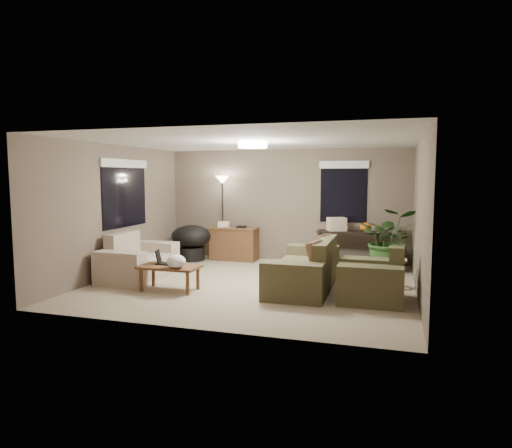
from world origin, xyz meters
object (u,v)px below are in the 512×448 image
(papasan_chair, at_px, (191,240))
(floor_lamp, at_px, (222,190))
(coffee_table, at_px, (170,269))
(desk, at_px, (234,243))
(armchair, at_px, (372,282))
(houseplant, at_px, (390,246))
(cat_scratching_post, at_px, (400,276))
(console_table, at_px, (348,246))
(loveseat, at_px, (137,262))
(main_sofa, at_px, (306,271))

(papasan_chair, relative_size, floor_lamp, 0.50)
(coffee_table, distance_m, desk, 2.96)
(armchair, relative_size, coffee_table, 1.00)
(coffee_table, relative_size, houseplant, 0.78)
(cat_scratching_post, bearing_deg, floor_lamp, 155.38)
(armchair, height_order, coffee_table, armchair)
(desk, relative_size, console_table, 0.85)
(loveseat, relative_size, desk, 1.45)
(console_table, bearing_deg, loveseat, -147.75)
(armchair, xyz_separation_m, coffee_table, (-3.26, -0.33, 0.06))
(console_table, relative_size, houseplant, 1.02)
(papasan_chair, bearing_deg, coffee_table, -72.58)
(coffee_table, distance_m, houseplant, 4.42)
(loveseat, relative_size, papasan_chair, 1.69)
(console_table, bearing_deg, armchair, -76.90)
(coffee_table, bearing_deg, main_sofa, 21.19)
(main_sofa, xyz_separation_m, floor_lamp, (-2.38, 2.23, 1.30))
(papasan_chair, relative_size, cat_scratching_post, 1.89)
(floor_lamp, bearing_deg, cat_scratching_post, -24.62)
(console_table, height_order, cat_scratching_post, console_table)
(coffee_table, relative_size, floor_lamp, 0.52)
(coffee_table, distance_m, cat_scratching_post, 3.90)
(desk, bearing_deg, cat_scratching_post, -25.15)
(coffee_table, height_order, floor_lamp, floor_lamp)
(console_table, distance_m, houseplant, 0.90)
(coffee_table, bearing_deg, houseplant, 37.73)
(loveseat, bearing_deg, papasan_chair, 84.45)
(coffee_table, relative_size, papasan_chair, 1.06)
(coffee_table, bearing_deg, armchair, 5.77)
(armchair, height_order, console_table, armchair)
(loveseat, height_order, armchair, same)
(armchair, height_order, papasan_chair, armchair)
(armchair, relative_size, houseplant, 0.78)
(papasan_chair, relative_size, houseplant, 0.74)
(papasan_chair, distance_m, houseplant, 4.33)
(loveseat, relative_size, console_table, 1.23)
(cat_scratching_post, bearing_deg, coffee_table, -160.92)
(houseplant, bearing_deg, coffee_table, -142.27)
(main_sofa, bearing_deg, houseplant, 54.29)
(main_sofa, relative_size, cat_scratching_post, 4.40)
(houseplant, bearing_deg, armchair, -95.57)
(main_sofa, xyz_separation_m, armchair, (1.11, -0.50, 0.00))
(main_sofa, xyz_separation_m, coffee_table, (-2.15, -0.83, 0.06))
(houseplant, bearing_deg, cat_scratching_post, -82.62)
(main_sofa, distance_m, cat_scratching_post, 1.59)
(loveseat, bearing_deg, armchair, -4.61)
(floor_lamp, relative_size, cat_scratching_post, 3.82)
(loveseat, xyz_separation_m, papasan_chair, (0.19, 1.97, 0.17))
(main_sofa, relative_size, papasan_chair, 2.32)
(coffee_table, bearing_deg, floor_lamp, 94.20)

